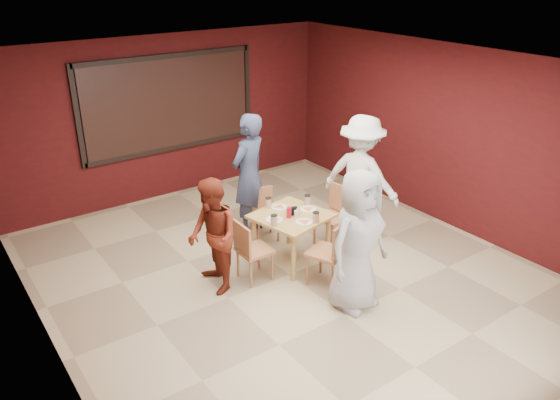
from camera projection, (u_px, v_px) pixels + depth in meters
floor at (289, 275)px, 7.39m from camera, size 7.00×7.00×0.00m
window_blinds at (170, 104)px, 9.28m from camera, size 3.00×0.02×1.50m
dining_table at (291, 220)px, 7.48m from camera, size 1.08×1.08×0.87m
chair_front at (332, 250)px, 6.97m from camera, size 0.57×0.57×0.91m
chair_back at (263, 210)px, 8.22m from camera, size 0.46×0.46×0.78m
chair_left at (250, 248)px, 7.09m from camera, size 0.42×0.42×0.85m
chair_right at (335, 212)px, 8.03m from camera, size 0.49×0.49×0.89m
diner_front at (358, 241)px, 6.41m from camera, size 0.93×0.66×1.78m
diner_back at (249, 175)px, 8.16m from camera, size 0.81×0.67×1.90m
diner_left at (213, 236)px, 6.80m from camera, size 0.69×0.82×1.51m
diner_right at (361, 177)px, 8.12m from camera, size 1.08×1.38×1.88m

